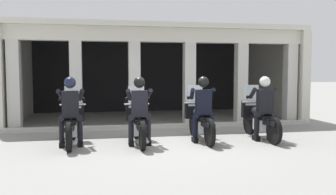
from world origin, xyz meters
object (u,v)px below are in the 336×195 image
(motorcycle_far_left, at_px, (72,123))
(police_officer_center_right, at_px, (203,103))
(police_officer_far_right, at_px, (264,103))
(motorcycle_center_left, at_px, (138,122))
(motorcycle_far_right, at_px, (259,119))
(police_officer_far_left, at_px, (70,106))
(motorcycle_center_right, at_px, (200,120))
(police_officer_center_left, at_px, (139,105))

(motorcycle_far_left, height_order, police_officer_center_right, police_officer_center_right)
(police_officer_center_right, distance_m, police_officer_far_right, 1.54)
(motorcycle_center_left, bearing_deg, police_officer_center_right, -16.24)
(police_officer_far_right, bearing_deg, motorcycle_far_left, 165.39)
(motorcycle_center_left, bearing_deg, motorcycle_far_left, 165.42)
(police_officer_center_right, distance_m, motorcycle_far_right, 1.62)
(police_officer_far_left, xyz_separation_m, police_officer_far_right, (4.62, -0.11, 0.00))
(motorcycle_far_left, relative_size, motorcycle_center_right, 1.00)
(motorcycle_far_left, bearing_deg, police_officer_far_left, -98.03)
(motorcycle_center_left, xyz_separation_m, police_officer_center_left, (-0.00, -0.28, 0.44))
(motorcycle_far_left, distance_m, police_officer_center_right, 3.13)
(motorcycle_far_left, xyz_separation_m, police_officer_far_right, (4.62, -0.40, 0.44))
(motorcycle_center_right, bearing_deg, police_officer_far_right, -21.16)
(police_officer_far_left, xyz_separation_m, motorcycle_center_left, (1.54, 0.14, -0.44))
(motorcycle_far_right, bearing_deg, police_officer_center_right, 178.43)
(motorcycle_far_left, height_order, motorcycle_center_left, same)
(motorcycle_far_right, bearing_deg, motorcycle_center_left, 170.88)
(motorcycle_center_right, relative_size, motorcycle_far_right, 1.00)
(police_officer_far_left, distance_m, motorcycle_far_right, 4.65)
(motorcycle_far_right, bearing_deg, motorcycle_far_left, 168.89)
(motorcycle_center_left, bearing_deg, motorcycle_far_right, -8.65)
(police_officer_center_left, bearing_deg, police_officer_center_right, -5.74)
(motorcycle_far_left, relative_size, police_officer_center_left, 1.29)
(police_officer_center_right, bearing_deg, motorcycle_far_right, -0.34)
(police_officer_far_left, distance_m, police_officer_far_right, 4.63)
(motorcycle_center_right, height_order, motorcycle_far_right, same)
(motorcycle_center_left, distance_m, motorcycle_far_right, 3.08)
(motorcycle_center_left, height_order, motorcycle_far_right, same)
(police_officer_center_left, xyz_separation_m, motorcycle_center_right, (1.54, 0.38, -0.44))
(police_officer_center_left, relative_size, police_officer_center_right, 1.00)
(motorcycle_center_left, distance_m, police_officer_far_right, 3.12)
(police_officer_far_left, height_order, police_officer_center_right, same)
(motorcycle_center_left, relative_size, police_officer_center_right, 1.29)
(police_officer_far_left, xyz_separation_m, motorcycle_center_right, (3.08, 0.23, -0.44))
(police_officer_far_left, xyz_separation_m, police_officer_center_right, (3.08, -0.05, 0.00))
(motorcycle_far_left, distance_m, police_officer_far_left, 0.52)
(motorcycle_center_left, relative_size, police_officer_center_left, 1.29)
(police_officer_far_left, distance_m, police_officer_center_right, 3.08)
(police_officer_far_right, bearing_deg, motorcycle_center_right, 157.62)
(police_officer_center_right, bearing_deg, motorcycle_far_left, 165.34)
(police_officer_center_right, bearing_deg, police_officer_far_right, -10.82)
(police_officer_far_left, xyz_separation_m, police_officer_center_left, (1.54, -0.14, 0.00))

